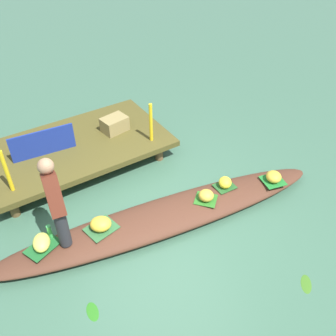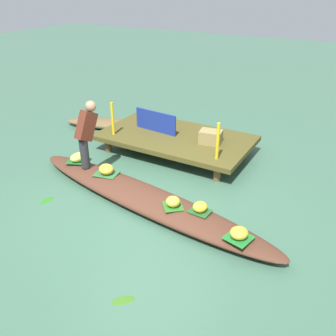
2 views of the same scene
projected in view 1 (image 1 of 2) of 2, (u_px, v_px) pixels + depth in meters
canal_water at (165, 222)px, 5.58m from camera, size 40.00×40.00×0.00m
dock_platform at (74, 147)px, 6.52m from camera, size 3.20×1.80×0.38m
vendor_boat at (165, 217)px, 5.50m from camera, size 5.12×1.49×0.24m
leaf_mat_0 at (101, 228)px, 5.16m from camera, size 0.47×0.41×0.01m
banana_bunch_0 at (101, 224)px, 5.11m from camera, size 0.38×0.37×0.18m
leaf_mat_1 at (43, 247)px, 4.91m from camera, size 0.51×0.43×0.01m
banana_bunch_1 at (41, 242)px, 4.86m from camera, size 0.31×0.37×0.17m
leaf_mat_2 at (273, 181)px, 5.95m from camera, size 0.40×0.40×0.01m
banana_bunch_2 at (274, 177)px, 5.90m from camera, size 0.34×0.35×0.16m
leaf_mat_3 at (206, 199)px, 5.61m from camera, size 0.43×0.43×0.01m
banana_bunch_3 at (206, 195)px, 5.56m from camera, size 0.32×0.32×0.16m
leaf_mat_4 at (225, 186)px, 5.84m from camera, size 0.33×0.27×0.01m
banana_bunch_4 at (225, 182)px, 5.79m from camera, size 0.29×0.30×0.16m
vendor_person at (55, 200)px, 4.60m from camera, size 0.25×0.49×1.22m
water_bottle at (50, 232)px, 4.98m from camera, size 0.06×0.06×0.22m
market_banner at (43, 143)px, 6.13m from camera, size 1.04×0.12×0.45m
railing_post_west at (7, 171)px, 5.36m from camera, size 0.06×0.06×0.71m
railing_post_east at (151, 123)px, 6.38m from camera, size 0.06×0.06×0.71m
produce_crate at (115, 124)px, 6.75m from camera, size 0.49×0.39×0.27m
drifting_plant_0 at (93, 312)px, 4.46m from camera, size 0.18×0.28×0.01m
drifting_plant_1 at (306, 284)px, 4.75m from camera, size 0.30×0.30×0.01m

